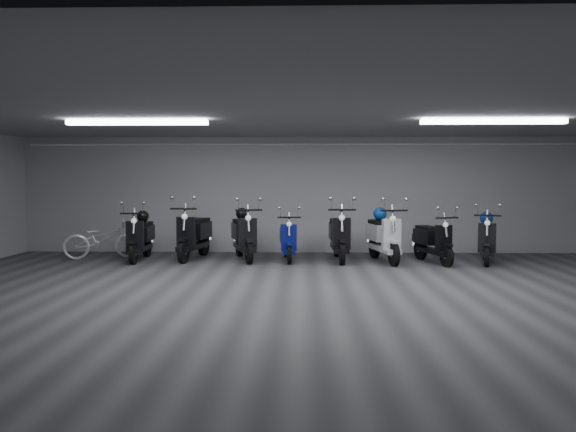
{
  "coord_description": "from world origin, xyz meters",
  "views": [
    {
      "loc": [
        -0.2,
        -8.38,
        1.75
      ],
      "look_at": [
        -0.47,
        2.5,
        1.05
      ],
      "focal_mm": 34.4,
      "sensor_mm": 36.0,
      "label": 1
    }
  ],
  "objects_px": {
    "scooter_3": "(244,228)",
    "scooter_8": "(487,233)",
    "scooter_4": "(288,233)",
    "bicycle": "(102,235)",
    "helmet_3": "(487,218)",
    "helmet_0": "(242,214)",
    "helmet_2": "(143,216)",
    "helmet_1": "(380,214)",
    "scooter_7": "(433,234)",
    "scooter_0": "(140,230)",
    "scooter_6": "(384,229)",
    "scooter_5": "(339,228)",
    "scooter_1": "(194,227)"
  },
  "relations": [
    {
      "from": "scooter_3",
      "to": "scooter_8",
      "type": "xyz_separation_m",
      "value": [
        5.19,
        -0.29,
        -0.06
      ]
    },
    {
      "from": "scooter_4",
      "to": "bicycle",
      "type": "distance_m",
      "value": 4.17
    },
    {
      "from": "bicycle",
      "to": "helmet_3",
      "type": "xyz_separation_m",
      "value": [
        8.46,
        -0.21,
        0.4
      ]
    },
    {
      "from": "scooter_3",
      "to": "helmet_0",
      "type": "height_order",
      "value": "scooter_3"
    },
    {
      "from": "helmet_2",
      "to": "helmet_1",
      "type": "bearing_deg",
      "value": -0.71
    },
    {
      "from": "scooter_7",
      "to": "helmet_1",
      "type": "distance_m",
      "value": 1.22
    },
    {
      "from": "scooter_0",
      "to": "helmet_2",
      "type": "height_order",
      "value": "scooter_0"
    },
    {
      "from": "scooter_7",
      "to": "helmet_3",
      "type": "xyz_separation_m",
      "value": [
        1.2,
        0.28,
        0.32
      ]
    },
    {
      "from": "scooter_6",
      "to": "scooter_5",
      "type": "bearing_deg",
      "value": 158.64
    },
    {
      "from": "scooter_1",
      "to": "scooter_3",
      "type": "bearing_deg",
      "value": 4.6
    },
    {
      "from": "scooter_6",
      "to": "scooter_0",
      "type": "bearing_deg",
      "value": 168.45
    },
    {
      "from": "bicycle",
      "to": "helmet_3",
      "type": "relative_size",
      "value": 6.03
    },
    {
      "from": "scooter_1",
      "to": "helmet_3",
      "type": "relative_size",
      "value": 7.02
    },
    {
      "from": "scooter_0",
      "to": "scooter_3",
      "type": "distance_m",
      "value": 2.26
    },
    {
      "from": "scooter_8",
      "to": "scooter_7",
      "type": "bearing_deg",
      "value": -160.54
    },
    {
      "from": "scooter_8",
      "to": "helmet_0",
      "type": "relative_size",
      "value": 6.46
    },
    {
      "from": "helmet_0",
      "to": "helmet_3",
      "type": "relative_size",
      "value": 0.98
    },
    {
      "from": "scooter_0",
      "to": "bicycle",
      "type": "height_order",
      "value": "scooter_0"
    },
    {
      "from": "scooter_8",
      "to": "bicycle",
      "type": "xyz_separation_m",
      "value": [
        -8.39,
        0.44,
        -0.11
      ]
    },
    {
      "from": "scooter_5",
      "to": "scooter_7",
      "type": "distance_m",
      "value": 2.0
    },
    {
      "from": "scooter_8",
      "to": "helmet_1",
      "type": "xyz_separation_m",
      "value": [
        -2.21,
        0.36,
        0.37
      ]
    },
    {
      "from": "helmet_0",
      "to": "helmet_2",
      "type": "distance_m",
      "value": 2.2
    },
    {
      "from": "scooter_1",
      "to": "scooter_3",
      "type": "relative_size",
      "value": 1.02
    },
    {
      "from": "helmet_0",
      "to": "helmet_1",
      "type": "relative_size",
      "value": 0.93
    },
    {
      "from": "scooter_4",
      "to": "helmet_3",
      "type": "bearing_deg",
      "value": -4.73
    },
    {
      "from": "scooter_4",
      "to": "scooter_8",
      "type": "bearing_deg",
      "value": -7.87
    },
    {
      "from": "scooter_6",
      "to": "helmet_0",
      "type": "distance_m",
      "value": 3.15
    },
    {
      "from": "scooter_3",
      "to": "scooter_4",
      "type": "distance_m",
      "value": 0.97
    },
    {
      "from": "scooter_0",
      "to": "helmet_0",
      "type": "height_order",
      "value": "scooter_0"
    },
    {
      "from": "scooter_6",
      "to": "scooter_8",
      "type": "distance_m",
      "value": 2.16
    },
    {
      "from": "scooter_6",
      "to": "bicycle",
      "type": "height_order",
      "value": "scooter_6"
    },
    {
      "from": "scooter_8",
      "to": "scooter_4",
      "type": "bearing_deg",
      "value": -166.24
    },
    {
      "from": "scooter_7",
      "to": "helmet_0",
      "type": "relative_size",
      "value": 6.18
    },
    {
      "from": "helmet_2",
      "to": "scooter_3",
      "type": "bearing_deg",
      "value": -3.23
    },
    {
      "from": "scooter_3",
      "to": "scooter_1",
      "type": "bearing_deg",
      "value": 159.79
    },
    {
      "from": "scooter_3",
      "to": "scooter_4",
      "type": "bearing_deg",
      "value": -18.51
    },
    {
      "from": "scooter_6",
      "to": "helmet_0",
      "type": "height_order",
      "value": "scooter_6"
    },
    {
      "from": "scooter_5",
      "to": "scooter_8",
      "type": "bearing_deg",
      "value": -6.53
    },
    {
      "from": "helmet_1",
      "to": "helmet_3",
      "type": "height_order",
      "value": "helmet_1"
    },
    {
      "from": "scooter_8",
      "to": "scooter_5",
      "type": "bearing_deg",
      "value": -167.95
    },
    {
      "from": "scooter_0",
      "to": "helmet_1",
      "type": "relative_size",
      "value": 6.11
    },
    {
      "from": "scooter_8",
      "to": "helmet_2",
      "type": "bearing_deg",
      "value": -166.13
    },
    {
      "from": "scooter_4",
      "to": "helmet_3",
      "type": "xyz_separation_m",
      "value": [
        4.3,
        -0.02,
        0.33
      ]
    },
    {
      "from": "scooter_8",
      "to": "helmet_0",
      "type": "height_order",
      "value": "scooter_8"
    },
    {
      "from": "scooter_3",
      "to": "helmet_3",
      "type": "bearing_deg",
      "value": -16.44
    },
    {
      "from": "scooter_1",
      "to": "scooter_7",
      "type": "xyz_separation_m",
      "value": [
        5.18,
        -0.43,
        -0.1
      ]
    },
    {
      "from": "scooter_1",
      "to": "helmet_2",
      "type": "distance_m",
      "value": 1.18
    },
    {
      "from": "scooter_3",
      "to": "helmet_1",
      "type": "distance_m",
      "value": 3.0
    },
    {
      "from": "scooter_4",
      "to": "helmet_0",
      "type": "distance_m",
      "value": 1.15
    },
    {
      "from": "scooter_4",
      "to": "helmet_3",
      "type": "height_order",
      "value": "scooter_4"
    }
  ]
}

